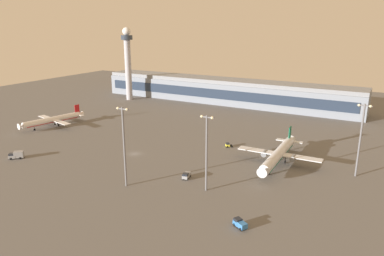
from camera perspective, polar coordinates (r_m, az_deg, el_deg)
ground_plane at (r=155.20m, az=-8.96°, el=-4.01°), size 416.00×416.00×0.00m
terminal_building at (r=252.43m, az=5.01°, el=5.81°), size 181.58×22.40×16.40m
control_tower at (r=262.98m, az=-10.03°, el=10.55°), size 8.00×8.00×50.27m
airplane_terminal_side at (r=206.73m, az=-20.90°, el=1.20°), size 28.13×35.91×9.28m
airplane_far_stand at (r=145.20m, az=13.40°, el=-3.98°), size 32.68×42.04×10.80m
baggage_tractor at (r=129.46m, az=-0.89°, el=-7.42°), size 2.67×4.43×2.25m
catering_truck at (r=163.80m, az=-25.78°, el=-3.81°), size 5.79×5.51×3.05m
maintenance_van at (r=101.60m, az=7.51°, el=-14.59°), size 4.56×3.78×2.25m
pushback_tug at (r=161.90m, az=5.63°, el=-2.64°), size 3.53×3.31×2.05m
apron_light_west at (r=139.57m, az=24.90°, el=-1.14°), size 4.80×0.90×26.44m
apron_light_central at (r=115.89m, az=2.30°, el=-3.21°), size 4.80×0.90×25.40m
apron_light_east at (r=120.88m, az=-10.59°, el=-2.19°), size 4.80×0.90×27.21m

